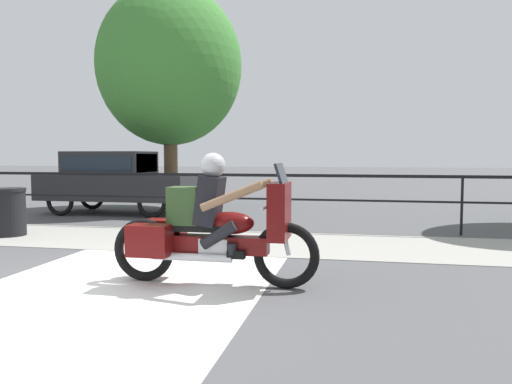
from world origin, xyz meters
TOP-DOWN VIEW (x-y plane):
  - ground_plane at (0.00, 0.00)m, footprint 120.00×120.00m
  - sidewalk_band at (0.00, 3.40)m, footprint 44.00×2.40m
  - crosswalk_band at (0.55, -0.20)m, footprint 3.25×6.00m
  - fence_railing at (0.00, 4.95)m, footprint 36.00×0.05m
  - motorcycle at (1.51, 0.55)m, footprint 2.48×0.76m
  - parked_car at (-2.96, 6.93)m, footprint 3.93×1.65m
  - trash_bin at (-3.20, 3.18)m, footprint 0.61×0.61m
  - tree_behind_car at (-2.09, 8.58)m, footprint 4.08×4.08m

SIDE VIEW (x-z plane):
  - ground_plane at x=0.00m, z-range 0.00..0.00m
  - crosswalk_band at x=0.55m, z-range 0.00..0.01m
  - sidewalk_band at x=0.00m, z-range 0.00..0.01m
  - trash_bin at x=-3.20m, z-range 0.00..0.90m
  - motorcycle at x=1.51m, z-range -0.09..1.45m
  - fence_railing at x=0.00m, z-range 0.33..1.46m
  - parked_car at x=-2.96m, z-range 0.12..1.73m
  - tree_behind_car at x=-2.09m, z-range 0.88..7.17m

